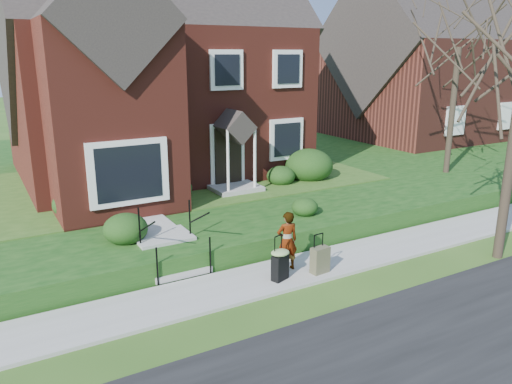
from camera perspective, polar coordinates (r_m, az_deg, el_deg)
ground at (r=12.27m, az=4.47°, el=-9.15°), size 120.00×120.00×0.00m
sidewalk at (r=12.26m, az=4.48°, el=-8.98°), size 60.00×1.60×0.08m
terrace at (r=23.09m, az=-2.49°, el=3.46°), size 44.00×20.00×0.60m
walkway at (r=15.36m, az=-13.98°, el=-1.93°), size 1.20×6.00×0.06m
main_house at (r=19.77m, az=-12.17°, el=15.61°), size 10.40×10.20×9.40m
neighbour_house at (r=30.11m, az=18.78°, el=14.98°), size 9.40×8.00×9.20m
front_steps at (r=12.56m, az=-9.88°, el=-6.40°), size 1.40×2.02×1.50m
foundation_shrubs at (r=16.67m, az=-1.43°, el=1.60°), size 9.96×4.76×1.26m
woman at (r=11.97m, az=3.58°, el=-5.59°), size 0.57×0.42×1.46m
suitcase_black at (r=11.54m, az=2.77°, el=-8.09°), size 0.54×0.49×1.07m
suitcase_olive at (r=12.02m, az=7.32°, el=-7.69°), size 0.46×0.29×0.96m
tree_gap at (r=20.64m, az=22.31°, el=16.33°), size 5.21×5.21×7.44m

